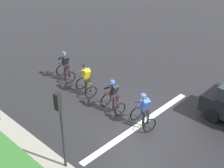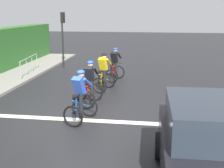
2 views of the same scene
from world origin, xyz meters
name	(u,v)px [view 1 (image 1 of 2)]	position (x,y,z in m)	size (l,w,h in m)	color
ground_plane	(135,123)	(0.00, 0.00, 0.00)	(80.00, 80.00, 0.00)	black
sidewalk_kerb	(10,158)	(-5.25, 2.00, 0.06)	(2.80, 22.78, 0.12)	gray
road_marking_stop_line	(139,125)	(0.00, -0.25, 0.00)	(7.00, 0.30, 0.01)	silver
cyclist_lead	(65,67)	(0.35, 5.37, 0.80)	(0.89, 1.20, 1.66)	black
cyclist_second	(86,80)	(0.13, 3.43, 0.80)	(0.91, 1.21, 1.66)	black
cyclist_mid	(113,97)	(-0.02, 1.36, 0.80)	(0.78, 1.14, 1.66)	black
cyclist_fourth	(144,111)	(0.06, -0.41, 0.80)	(0.93, 1.22, 1.66)	black
traffic_light_near_crossing	(60,121)	(-4.03, 0.09, 2.22)	(0.23, 0.31, 3.34)	black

